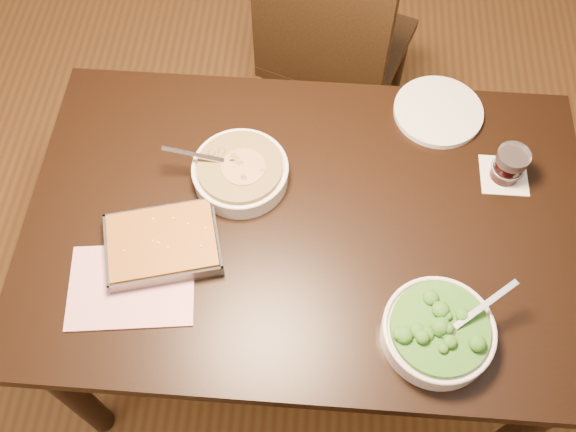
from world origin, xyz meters
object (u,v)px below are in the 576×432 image
object	(u,v)px
stew_bowl	(240,172)
wine_tumbler	(510,164)
broccoli_bowl	(438,331)
chair_far	(331,48)
baking_dish	(163,244)
table	(307,238)
dinner_plate	(438,111)

from	to	relation	value
stew_bowl	wine_tumbler	xyz separation A→B (m)	(0.67, 0.06, 0.02)
broccoli_bowl	chair_far	bearing A→B (deg)	103.78
baking_dish	chair_far	distance (m)	1.01
table	stew_bowl	distance (m)	0.24
baking_dish	dinner_plate	bearing A→B (deg)	19.52
broccoli_bowl	dinner_plate	xyz separation A→B (m)	(0.03, 0.64, -0.03)
table	broccoli_bowl	distance (m)	0.43
stew_bowl	dinner_plate	bearing A→B (deg)	26.17
stew_bowl	broccoli_bowl	bearing A→B (deg)	-38.95
dinner_plate	chair_far	xyz separation A→B (m)	(-0.30, 0.44, -0.23)
wine_tumbler	dinner_plate	size ratio (longest dim) A/B	0.38
broccoli_bowl	chair_far	xyz separation A→B (m)	(-0.26, 1.08, -0.25)
stew_bowl	broccoli_bowl	distance (m)	0.62
broccoli_bowl	baking_dish	world-z (taller)	broccoli_bowl
baking_dish	wine_tumbler	size ratio (longest dim) A/B	3.35
wine_tumbler	chair_far	size ratio (longest dim) A/B	0.10
baking_dish	stew_bowl	bearing A→B (deg)	37.69
baking_dish	broccoli_bowl	bearing A→B (deg)	-30.23
dinner_plate	broccoli_bowl	bearing A→B (deg)	-92.95
table	broccoli_bowl	size ratio (longest dim) A/B	5.47
table	dinner_plate	xyz separation A→B (m)	(0.33, 0.36, 0.10)
baking_dish	dinner_plate	distance (m)	0.82
stew_bowl	baking_dish	size ratio (longest dim) A/B	0.88
table	broccoli_bowl	xyz separation A→B (m)	(0.30, -0.28, 0.13)
stew_bowl	baking_dish	world-z (taller)	stew_bowl
table	broccoli_bowl	bearing A→B (deg)	-42.80
wine_tumbler	baking_dish	bearing A→B (deg)	-161.92
baking_dish	wine_tumbler	bearing A→B (deg)	3.01
stew_bowl	chair_far	distance (m)	0.77
baking_dish	chair_far	size ratio (longest dim) A/B	0.33
broccoli_bowl	wine_tumbler	xyz separation A→B (m)	(0.19, 0.45, 0.02)
wine_tumbler	dinner_plate	bearing A→B (deg)	129.87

